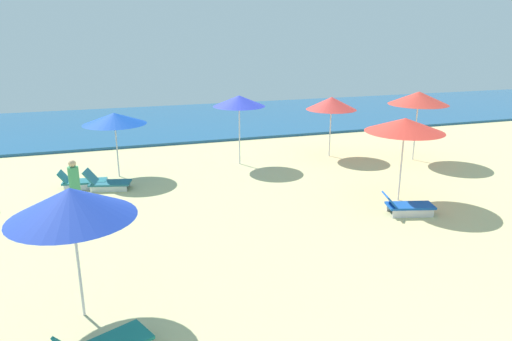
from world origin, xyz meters
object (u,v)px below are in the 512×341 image
(lounge_chair_1_0, at_px, (407,206))
(lounge_chair_2_0, at_px, (106,182))
(umbrella_1, at_px, (405,125))
(umbrella_0, at_px, (419,98))
(beachgoer_3, at_px, (75,190))
(lounge_chair_2_1, at_px, (82,182))
(umbrella_6, at_px, (71,203))
(umbrella_2, at_px, (114,119))
(umbrella_3, at_px, (331,103))
(umbrella_4, at_px, (239,101))

(lounge_chair_1_0, relative_size, lounge_chair_2_0, 0.98)
(lounge_chair_1_0, bearing_deg, umbrella_1, -8.25)
(umbrella_0, relative_size, beachgoer_3, 1.66)
(lounge_chair_2_1, bearing_deg, umbrella_0, -83.41)
(lounge_chair_2_1, xyz_separation_m, umbrella_6, (0.25, -7.71, 1.98))
(umbrella_2, xyz_separation_m, lounge_chair_2_0, (-0.45, -1.37, -1.86))
(lounge_chair_1_0, height_order, umbrella_3, umbrella_3)
(umbrella_1, bearing_deg, umbrella_0, 49.56)
(umbrella_0, relative_size, lounge_chair_2_0, 1.76)
(umbrella_3, relative_size, umbrella_6, 0.99)
(umbrella_0, bearing_deg, umbrella_6, -149.27)
(umbrella_6, bearing_deg, umbrella_1, 21.11)
(umbrella_6, height_order, beachgoer_3, umbrella_6)
(lounge_chair_1_0, xyz_separation_m, lounge_chair_2_1, (-8.88, 5.29, -0.03))
(umbrella_0, bearing_deg, lounge_chair_1_0, -127.20)
(umbrella_2, relative_size, lounge_chair_2_1, 1.47)
(umbrella_1, height_order, umbrella_4, umbrella_4)
(lounge_chair_1_0, bearing_deg, umbrella_4, 40.50)
(umbrella_4, bearing_deg, umbrella_1, -56.65)
(umbrella_4, relative_size, umbrella_6, 1.08)
(lounge_chair_1_0, relative_size, umbrella_2, 0.67)
(umbrella_0, distance_m, beachgoer_3, 12.97)
(umbrella_2, xyz_separation_m, beachgoer_3, (-1.26, -3.59, -1.31))
(umbrella_2, bearing_deg, umbrella_6, -96.41)
(umbrella_4, bearing_deg, lounge_chair_1_0, -64.63)
(beachgoer_3, bearing_deg, umbrella_3, 36.94)
(umbrella_4, relative_size, beachgoer_3, 1.62)
(lounge_chair_1_0, distance_m, beachgoer_3, 9.32)
(umbrella_1, relative_size, umbrella_4, 0.96)
(umbrella_0, distance_m, lounge_chair_2_1, 12.84)
(umbrella_0, distance_m, lounge_chair_1_0, 6.60)
(beachgoer_3, bearing_deg, umbrella_6, -71.35)
(umbrella_3, relative_size, beachgoer_3, 1.48)
(umbrella_3, distance_m, umbrella_4, 3.88)
(umbrella_3, relative_size, umbrella_4, 0.92)
(lounge_chair_2_0, height_order, umbrella_6, umbrella_6)
(umbrella_1, height_order, beachgoer_3, umbrella_1)
(umbrella_0, bearing_deg, lounge_chair_2_0, -179.83)
(umbrella_0, height_order, umbrella_2, umbrella_0)
(lounge_chair_2_1, bearing_deg, umbrella_4, -70.10)
(umbrella_1, distance_m, lounge_chair_2_1, 10.47)
(lounge_chair_2_0, relative_size, lounge_chair_2_1, 1.00)
(umbrella_4, height_order, beachgoer_3, umbrella_4)
(umbrella_6, xyz_separation_m, beachgoer_3, (-0.29, 5.11, -1.42))
(umbrella_2, height_order, umbrella_4, umbrella_4)
(umbrella_0, relative_size, umbrella_1, 1.07)
(beachgoer_3, bearing_deg, umbrella_2, 86.04)
(lounge_chair_2_1, xyz_separation_m, umbrella_4, (5.80, 1.20, 2.24))
(lounge_chair_1_0, distance_m, umbrella_4, 7.52)
(umbrella_3, bearing_deg, umbrella_1, -93.38)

